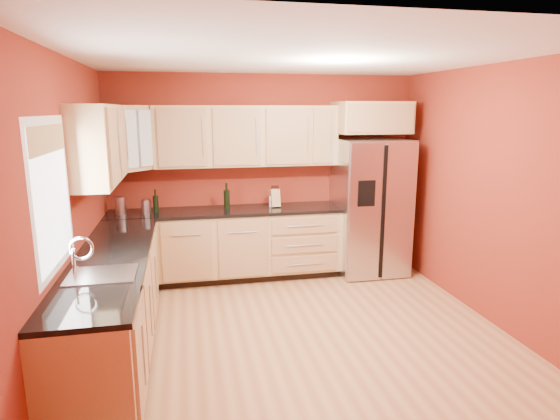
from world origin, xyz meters
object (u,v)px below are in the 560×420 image
refrigerator (370,207)px  knife_block (275,198)px  canister_left (121,206)px  wine_bottle_a (227,196)px  soap_dispenser (271,200)px

refrigerator → knife_block: (-1.26, 0.12, 0.14)m
refrigerator → canister_left: refrigerator is taller
wine_bottle_a → knife_block: size_ratio=1.46×
wine_bottle_a → knife_block: bearing=1.7°
refrigerator → soap_dispenser: 1.32m
canister_left → wine_bottle_a: wine_bottle_a is taller
knife_block → soap_dispenser: knife_block is taller
refrigerator → knife_block: refrigerator is taller
refrigerator → canister_left: size_ratio=8.39×
canister_left → knife_block: bearing=1.9°
refrigerator → canister_left: bearing=179.0°
canister_left → soap_dispenser: size_ratio=1.23×
canister_left → soap_dispenser: 1.85m
canister_left → wine_bottle_a: 1.28m
wine_bottle_a → knife_block: wine_bottle_a is taller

